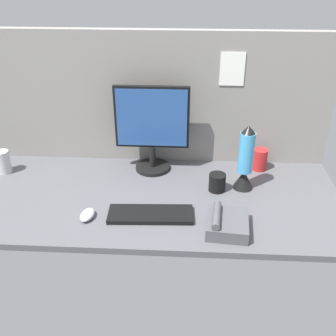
{
  "coord_description": "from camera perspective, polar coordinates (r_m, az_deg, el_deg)",
  "views": [
    {
      "loc": [
        17.43,
        -160.43,
        104.24
      ],
      "look_at": [
        -0.37,
        0.0,
        14.0
      ],
      "focal_mm": 43.05,
      "sensor_mm": 36.0,
      "label": 1
    }
  ],
  "objects": [
    {
      "name": "ground_plane",
      "position": [
        1.93,
        -2.53,
        -4.06
      ],
      "size": [
        180.0,
        80.0,
        3.0
      ],
      "primitive_type": "cube",
      "color": "#515156"
    },
    {
      "name": "mug_steel",
      "position": [
        2.24,
        -22.27,
        0.81
      ],
      "size": [
        6.94,
        6.94,
        12.07
      ],
      "color": "#B2B2B7",
      "rests_on": "ground_plane"
    },
    {
      "name": "mug_red_plastic",
      "position": [
        2.15,
        12.87,
        1.18
      ],
      "size": [
        7.47,
        7.47,
        11.42
      ],
      "color": "red",
      "rests_on": "ground_plane"
    },
    {
      "name": "monitor",
      "position": [
        2.03,
        -2.27,
        5.99
      ],
      "size": [
        37.42,
        18.0,
        44.8
      ],
      "color": "black",
      "rests_on": "ground_plane"
    },
    {
      "name": "desk_phone",
      "position": [
        1.69,
        8.27,
        -7.76
      ],
      "size": [
        18.72,
        20.52,
        8.8
      ],
      "color": "#4C4C51",
      "rests_on": "ground_plane"
    },
    {
      "name": "lava_lamp",
      "position": [
        1.94,
        10.87,
        0.74
      ],
      "size": [
        9.95,
        9.95,
        32.55
      ],
      "color": "black",
      "rests_on": "ground_plane"
    },
    {
      "name": "keyboard",
      "position": [
        1.77,
        -2.48,
        -6.57
      ],
      "size": [
        37.53,
        14.6,
        2.0
      ],
      "primitive_type": "cube",
      "rotation": [
        0.0,
        0.0,
        0.04
      ],
      "color": "black",
      "rests_on": "ground_plane"
    },
    {
      "name": "cubicle_wall_back",
      "position": [
        2.11,
        -1.75,
        9.82
      ],
      "size": [
        180.0,
        5.5,
        68.73
      ],
      "color": "gray",
      "rests_on": "ground_plane"
    },
    {
      "name": "mouse",
      "position": [
        1.79,
        -11.35,
        -6.51
      ],
      "size": [
        7.05,
        10.37,
        3.4
      ],
      "primitive_type": "ellipsoid",
      "rotation": [
        0.0,
        0.0,
        -0.16
      ],
      "color": "silver",
      "rests_on": "ground_plane"
    },
    {
      "name": "mug_black_travel",
      "position": [
        1.94,
        6.97,
        -2.03
      ],
      "size": [
        8.09,
        8.09,
        8.64
      ],
      "color": "black",
      "rests_on": "ground_plane"
    }
  ]
}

